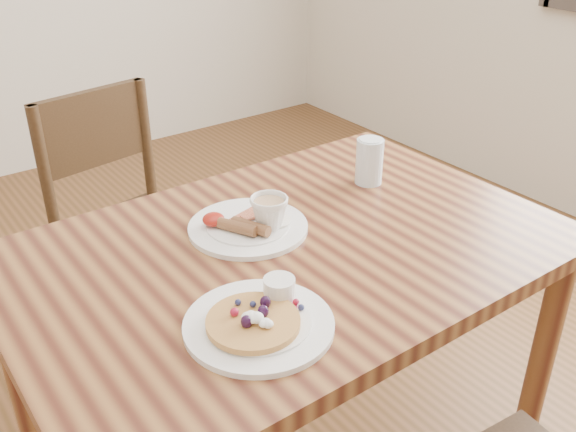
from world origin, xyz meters
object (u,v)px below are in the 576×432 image
(water_glass, at_px, (369,161))
(dining_table, at_px, (288,282))
(chair_far, at_px, (127,219))
(breakfast_plate, at_px, (247,226))
(teacup_saucer, at_px, (269,217))
(pancake_plate, at_px, (260,320))

(water_glass, bearing_deg, dining_table, -159.93)
(chair_far, xyz_separation_m, water_glass, (0.42, -0.64, 0.32))
(breakfast_plate, relative_size, water_glass, 2.29)
(chair_far, xyz_separation_m, breakfast_plate, (0.03, -0.67, 0.27))
(breakfast_plate, bearing_deg, dining_table, -69.53)
(breakfast_plate, distance_m, teacup_saucer, 0.06)
(pancake_plate, xyz_separation_m, breakfast_plate, (0.17, 0.30, -0.00))
(breakfast_plate, bearing_deg, water_glass, 3.60)
(dining_table, relative_size, chair_far, 1.36)
(teacup_saucer, bearing_deg, dining_table, -87.89)
(dining_table, xyz_separation_m, water_glass, (0.35, 0.13, 0.16))
(dining_table, height_order, teacup_saucer, teacup_saucer)
(dining_table, xyz_separation_m, breakfast_plate, (-0.04, 0.10, 0.11))
(chair_far, distance_m, teacup_saucer, 0.77)
(water_glass, bearing_deg, chair_far, 123.17)
(chair_far, distance_m, pancake_plate, 1.01)
(dining_table, xyz_separation_m, pancake_plate, (-0.21, -0.20, 0.11))
(dining_table, bearing_deg, breakfast_plate, 110.47)
(water_glass, bearing_deg, pancake_plate, -149.76)
(dining_table, bearing_deg, water_glass, 20.07)
(pancake_plate, bearing_deg, dining_table, 43.59)
(dining_table, bearing_deg, chair_far, 94.89)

